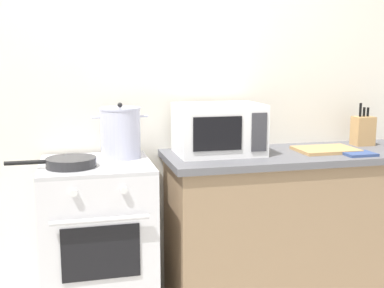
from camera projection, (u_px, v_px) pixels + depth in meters
back_wall at (194, 95)px, 3.07m from camera, size 4.40×0.10×2.50m
lower_cabinet_right at (300, 227)px, 3.01m from camera, size 1.64×0.56×0.88m
countertop_right at (303, 155)px, 2.93m from camera, size 1.70×0.60×0.04m
stove at (98, 242)px, 2.69m from camera, size 0.60×0.64×0.92m
stock_pot at (121, 133)px, 2.73m from camera, size 0.32×0.23×0.32m
frying_pan at (70, 162)px, 2.50m from camera, size 0.46×0.26×0.05m
microwave at (218, 129)px, 2.84m from camera, size 0.50×0.37×0.30m
cutting_board at (326, 150)px, 2.94m from camera, size 0.36×0.26×0.02m
knife_block at (363, 130)px, 3.14m from camera, size 0.13×0.10×0.28m
oven_mitt at (359, 154)px, 2.82m from camera, size 0.18×0.14×0.02m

